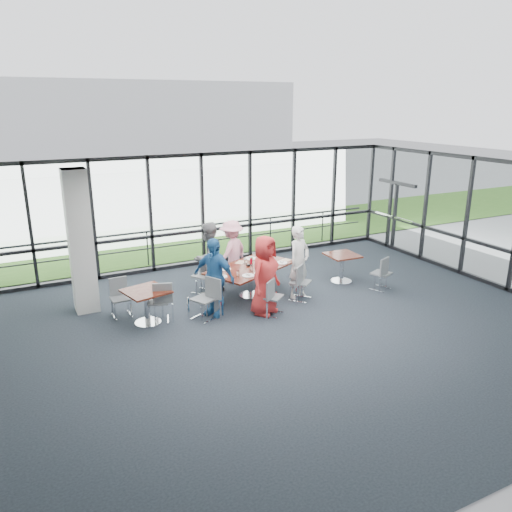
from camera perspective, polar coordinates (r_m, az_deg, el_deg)
name	(u,v)px	position (r m, az deg, el deg)	size (l,w,h in m)	color
floor	(291,330)	(10.49, 4.00, -8.49)	(12.00, 10.00, 0.02)	black
ceiling	(294,176)	(9.55, 4.40, 9.15)	(12.00, 10.00, 0.04)	silver
curtain_wall_back	(202,210)	(14.28, -6.14, 5.26)	(12.00, 0.10, 3.20)	white
curtain_wall_right	(499,225)	(13.87, 26.06, 3.24)	(0.10, 10.00, 3.20)	white
exit_door	(395,217)	(16.46, 15.56, 4.35)	(0.12, 1.60, 2.10)	black
structural_column	(80,242)	(11.55, -19.42, 1.51)	(0.50, 0.50, 3.20)	silver
apron	(157,228)	(19.29, -11.27, 3.21)	(80.00, 70.00, 0.02)	gray
grass_strip	(173,239)	(17.42, -9.48, 1.91)	(80.00, 5.00, 0.01)	#295719
hangar_main	(126,123)	(41.10, -14.65, 14.51)	(24.00, 10.00, 6.00)	#BBBCC1
guard_rail	(197,242)	(15.09, -6.81, 1.58)	(0.06, 0.06, 12.00)	#2D2D33
main_table	(250,271)	(11.99, -0.64, -1.71)	(2.46, 1.98, 0.75)	#3C0A09
side_table_left	(146,296)	(10.77, -12.44, -4.44)	(1.02, 1.02, 0.75)	#3C0A09
side_table_right	(342,259)	(13.15, 9.82, -0.37)	(0.82, 0.82, 0.75)	#3C0A09
diner_near_left	(265,275)	(10.93, 1.01, -2.21)	(0.88, 0.57, 1.79)	red
diner_near_right	(299,262)	(11.92, 4.94, -0.70)	(0.64, 0.47, 1.76)	silver
diner_far_left	(209,258)	(12.19, -5.45, -0.24)	(0.87, 0.54, 1.78)	slate
diner_far_right	(232,252)	(12.89, -2.79, 0.49)	(1.07, 0.55, 1.66)	#FBA0B3
diner_end	(214,277)	(10.91, -4.83, -2.40)	(1.03, 0.56, 1.76)	#225B94
chair_main_nl	(272,297)	(11.01, 1.83, -4.68)	(0.42, 0.42, 0.85)	slate
chair_main_nr	(300,282)	(11.87, 5.10, -2.99)	(0.44, 0.44, 0.89)	slate
chair_main_fl	(202,276)	(12.36, -6.14, -2.23)	(0.43, 0.43, 0.88)	slate
chair_main_fr	(235,265)	(13.16, -2.46, -1.08)	(0.40, 0.40, 0.82)	slate
chair_main_end	(204,299)	(10.85, -5.97, -4.91)	(0.45, 0.45, 0.93)	slate
chair_spare_la	(158,301)	(10.91, -11.12, -5.12)	(0.43, 0.43, 0.89)	slate
chair_spare_lb	(121,299)	(11.33, -15.21, -4.72)	(0.40, 0.40, 0.83)	slate
chair_spare_r	(381,273)	(12.85, 14.12, -1.94)	(0.42, 0.42, 0.86)	slate
plate_nl	(248,276)	(11.32, -0.90, -2.26)	(0.28, 0.28, 0.01)	white
plate_nr	(282,263)	(12.23, 2.96, -0.78)	(0.27, 0.27, 0.01)	white
plate_fl	(225,269)	(11.78, -3.55, -1.50)	(0.28, 0.28, 0.01)	white
plate_fr	(251,258)	(12.56, -0.60, -0.28)	(0.28, 0.28, 0.01)	white
plate_end	(222,277)	(11.28, -3.94, -2.37)	(0.26, 0.26, 0.01)	white
tumbler_a	(252,268)	(11.63, -0.50, -1.39)	(0.07, 0.07, 0.15)	white
tumbler_b	(269,262)	(12.08, 1.48, -0.72)	(0.06, 0.06, 0.13)	white
tumbler_c	(245,261)	(12.14, -1.21, -0.62)	(0.07, 0.07, 0.13)	white
tumbler_d	(238,273)	(11.30, -2.07, -2.00)	(0.06, 0.06, 0.13)	white
menu_a	(259,272)	(11.56, 0.38, -1.87)	(0.27, 0.19, 0.00)	silver
menu_b	(285,260)	(12.46, 3.36, -0.49)	(0.29, 0.20, 0.00)	silver
menu_c	(241,262)	(12.29, -1.76, -0.72)	(0.28, 0.20, 0.00)	silver
condiment_caddy	(249,265)	(12.00, -0.82, -1.06)	(0.10, 0.07, 0.04)	black
ketchup_bottle	(251,262)	(12.02, -0.56, -0.68)	(0.06, 0.06, 0.18)	#AD0017
green_bottle	(252,261)	(12.03, -0.50, -0.61)	(0.05, 0.05, 0.20)	#247B2E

